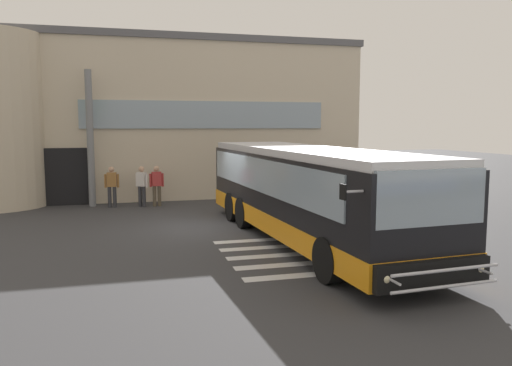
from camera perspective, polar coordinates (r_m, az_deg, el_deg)
The scene contains 8 objects.
ground_plane at distance 16.88m, azimuth -5.54°, elevation -4.93°, with size 80.00×90.00×0.02m, color #353538.
bay_paint_stripes at distance 13.41m, azimuth 5.98°, elevation -7.90°, with size 4.40×3.96×0.01m.
terminal_building at distance 27.93m, azimuth -10.83°, elevation 7.09°, with size 18.58×13.80×7.34m.
entry_support_column at distance 21.78m, azimuth -18.24°, elevation 4.78°, with size 0.28×0.28×5.58m, color slate.
bus_main_foreground at distance 14.54m, azimuth 5.76°, elevation -1.42°, with size 3.31×11.77×2.70m.
passenger_near_column at distance 21.34m, azimuth -16.00°, elevation -0.19°, with size 0.59×0.25×1.68m.
passenger_by_doorway at distance 21.20m, azimuth -12.80°, elevation -0.14°, with size 0.47×0.41×1.68m.
passenger_at_curb_edge at distance 21.19m, azimuth -11.17°, elevation -0.11°, with size 0.59×0.25×1.68m.
Camera 1 is at (-2.63, -16.33, 3.34)m, focal length 35.36 mm.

